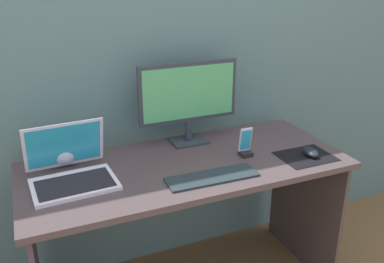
{
  "coord_description": "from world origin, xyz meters",
  "views": [
    {
      "loc": [
        -0.64,
        -1.59,
        1.59
      ],
      "look_at": [
        0.02,
        -0.02,
        0.9
      ],
      "focal_mm": 39.06,
      "sensor_mm": 36.0,
      "label": 1
    }
  ],
  "objects_px": {
    "fishbowl": "(62,150)",
    "phone_in_dock": "(245,146)",
    "laptop": "(71,171)",
    "keyboard_external": "(212,177)",
    "monitor": "(189,98)",
    "mouse": "(311,152)"
  },
  "relations": [
    {
      "from": "fishbowl",
      "to": "monitor",
      "type": "bearing_deg",
      "value": 1.14
    },
    {
      "from": "mouse",
      "to": "monitor",
      "type": "bearing_deg",
      "value": 147.85
    },
    {
      "from": "keyboard_external",
      "to": "laptop",
      "type": "bearing_deg",
      "value": 160.81
    },
    {
      "from": "mouse",
      "to": "phone_in_dock",
      "type": "relative_size",
      "value": 0.72
    },
    {
      "from": "fishbowl",
      "to": "phone_in_dock",
      "type": "height_order",
      "value": "fishbowl"
    },
    {
      "from": "phone_in_dock",
      "to": "mouse",
      "type": "bearing_deg",
      "value": -25.0
    },
    {
      "from": "fishbowl",
      "to": "phone_in_dock",
      "type": "xyz_separation_m",
      "value": [
        0.8,
        -0.24,
        -0.02
      ]
    },
    {
      "from": "monitor",
      "to": "keyboard_external",
      "type": "xyz_separation_m",
      "value": [
        -0.06,
        -0.4,
        -0.23
      ]
    },
    {
      "from": "fishbowl",
      "to": "keyboard_external",
      "type": "bearing_deg",
      "value": -34.42
    },
    {
      "from": "monitor",
      "to": "mouse",
      "type": "bearing_deg",
      "value": -39.53
    },
    {
      "from": "monitor",
      "to": "keyboard_external",
      "type": "relative_size",
      "value": 1.28
    },
    {
      "from": "keyboard_external",
      "to": "mouse",
      "type": "relative_size",
      "value": 3.96
    },
    {
      "from": "fishbowl",
      "to": "keyboard_external",
      "type": "height_order",
      "value": "fishbowl"
    },
    {
      "from": "laptop",
      "to": "phone_in_dock",
      "type": "height_order",
      "value": "laptop"
    },
    {
      "from": "monitor",
      "to": "laptop",
      "type": "distance_m",
      "value": 0.66
    },
    {
      "from": "fishbowl",
      "to": "phone_in_dock",
      "type": "distance_m",
      "value": 0.84
    },
    {
      "from": "keyboard_external",
      "to": "fishbowl",
      "type": "bearing_deg",
      "value": 146.96
    },
    {
      "from": "laptop",
      "to": "mouse",
      "type": "distance_m",
      "value": 1.09
    },
    {
      "from": "keyboard_external",
      "to": "mouse",
      "type": "height_order",
      "value": "mouse"
    },
    {
      "from": "laptop",
      "to": "keyboard_external",
      "type": "distance_m",
      "value": 0.59
    },
    {
      "from": "laptop",
      "to": "fishbowl",
      "type": "relative_size",
      "value": 2.38
    },
    {
      "from": "keyboard_external",
      "to": "phone_in_dock",
      "type": "relative_size",
      "value": 2.85
    }
  ]
}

